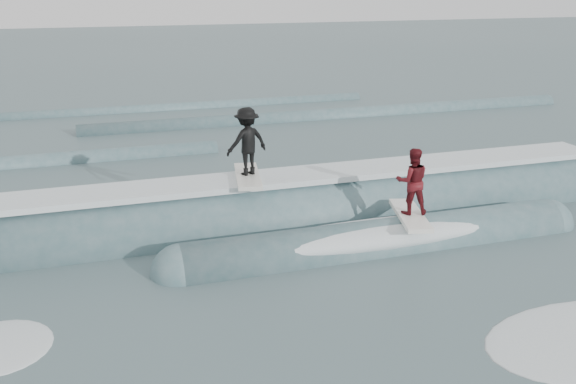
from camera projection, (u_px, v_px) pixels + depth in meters
name	position (u px, v px, depth m)	size (l,w,h in m)	color
ground	(401.00, 368.00, 9.90)	(160.00, 160.00, 0.00)	#384E52
breaking_wave	(292.00, 224.00, 15.62)	(22.39, 3.92, 2.27)	#3C5F65
surfer_black	(247.00, 145.00, 15.04)	(1.16, 2.07, 1.71)	silver
surfer_red	(412.00, 186.00, 14.21)	(1.05, 2.07, 1.60)	white
far_swells	(163.00, 131.00, 25.44)	(39.35, 8.65, 0.80)	#3C5F65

